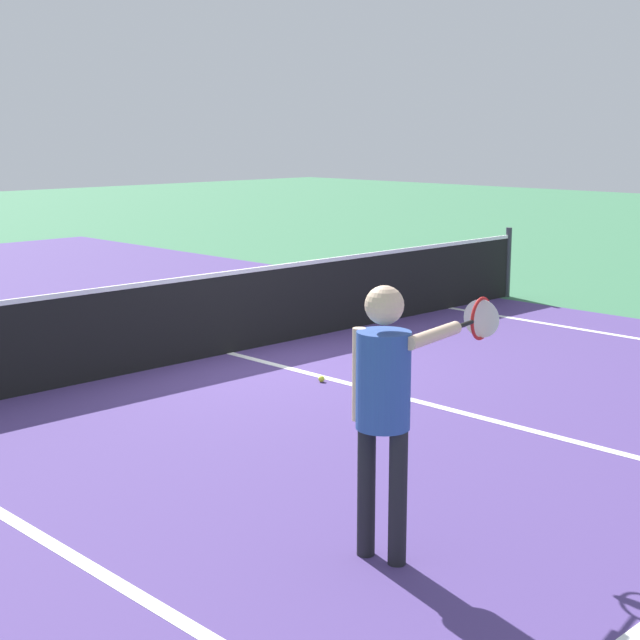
{
  "coord_description": "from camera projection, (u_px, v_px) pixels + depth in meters",
  "views": [
    {
      "loc": [
        -6.84,
        -8.49,
        2.54
      ],
      "look_at": [
        -1.4,
        -2.93,
        1.0
      ],
      "focal_mm": 54.06,
      "sensor_mm": 36.0,
      "label": 1
    }
  ],
  "objects": [
    {
      "name": "court_surface_inbounds",
      "position": [
        229.0,
        353.0,
        11.14
      ],
      "size": [
        10.62,
        24.4,
        0.0
      ],
      "primitive_type": "cube",
      "color": "#4C387A",
      "rests_on": "ground_plane"
    },
    {
      "name": "tennis_ball_near_net",
      "position": [
        322.0,
        379.0,
        9.86
      ],
      "size": [
        0.07,
        0.07,
        0.07
      ],
      "primitive_type": "sphere",
      "color": "#CCE033",
      "rests_on": "ground_plane"
    },
    {
      "name": "ground_plane",
      "position": [
        229.0,
        353.0,
        11.14
      ],
      "size": [
        60.0,
        60.0,
        0.0
      ],
      "primitive_type": "plane",
      "color": "#38724C"
    },
    {
      "name": "line_center_service",
      "position": [
        448.0,
        409.0,
        8.9
      ],
      "size": [
        0.1,
        6.4,
        0.01
      ],
      "primitive_type": "cube",
      "color": "white",
      "rests_on": "ground_plane"
    },
    {
      "name": "net",
      "position": [
        228.0,
        311.0,
        11.05
      ],
      "size": [
        11.15,
        0.09,
        1.07
      ],
      "color": "#33383D",
      "rests_on": "ground_plane"
    },
    {
      "name": "player_near",
      "position": [
        386.0,
        391.0,
        5.62
      ],
      "size": [
        1.23,
        0.41,
        1.67
      ],
      "color": "black",
      "rests_on": "ground_plane"
    }
  ]
}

